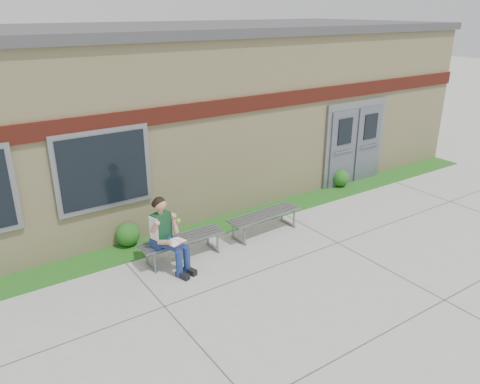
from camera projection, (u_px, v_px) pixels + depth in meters
ground at (319, 267)px, 8.92m from camera, size 80.00×80.00×0.00m
grass_strip at (242, 219)px, 10.91m from camera, size 16.00×0.80×0.02m
school_building at (172, 106)px, 12.75m from camera, size 16.20×6.22×4.20m
bench_left at (183, 243)px, 9.11m from camera, size 1.70×0.47×0.44m
bench_right at (264, 218)px, 10.15m from camera, size 1.78×0.58×0.46m
girl at (167, 234)px, 8.60m from camera, size 0.63×0.93×1.43m
shrub_mid at (128, 234)px, 9.61m from camera, size 0.49×0.49×0.49m
shrub_east at (340, 178)px, 12.81m from camera, size 0.47×0.47×0.47m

